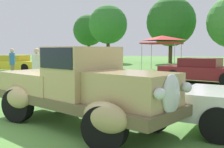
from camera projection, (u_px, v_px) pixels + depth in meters
name	position (u px, v px, depth m)	size (l,w,h in m)	color
ground_plane	(43.00, 128.00, 5.66)	(120.00, 120.00, 0.00)	#568C3D
feature_pickup_truck	(80.00, 86.00, 5.71)	(4.75, 2.73, 1.70)	brown
show_car_yellow	(15.00, 64.00, 19.83)	(4.67, 2.37, 1.22)	yellow
show_car_burgundy	(203.00, 71.00, 13.16)	(4.38, 2.35, 1.22)	maroon
spectator_between_cars	(12.00, 64.00, 13.87)	(0.44, 0.46, 1.69)	#7F7056
spectator_by_row	(37.00, 68.00, 10.54)	(0.47, 0.40, 1.69)	#283351
canopy_tent_left_field	(162.00, 39.00, 20.63)	(2.74, 2.74, 2.71)	#B7B7BC
treeline_far_left	(89.00, 30.00, 40.89)	(4.74, 4.74, 6.92)	#47331E
treeline_mid_left	(108.00, 25.00, 34.13)	(4.91, 4.91, 7.26)	#47331E
treeline_center	(171.00, 22.00, 31.61)	(5.77, 5.77, 7.77)	#47331E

